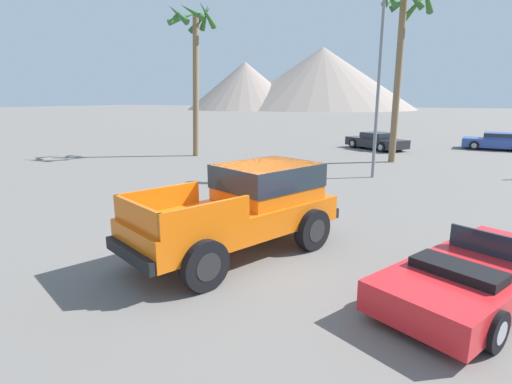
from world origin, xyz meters
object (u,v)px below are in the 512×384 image
(palm_tree_short, at_px, (194,45))
(palm_tree_tall, at_px, (403,33))
(parked_car_blue, at_px, (496,141))
(street_lamp_post, at_px, (380,71))
(orange_pickup_truck, at_px, (249,203))
(parked_car_dark, at_px, (377,141))
(red_convertible_car, at_px, (476,276))

(palm_tree_short, bearing_deg, palm_tree_tall, 13.61)
(parked_car_blue, xyz_separation_m, street_lamp_post, (-5.58, -13.96, 4.00))
(orange_pickup_truck, bearing_deg, parked_car_blue, 96.32)
(parked_car_dark, distance_m, palm_tree_tall, 8.44)
(red_convertible_car, bearing_deg, palm_tree_tall, 127.67)
(orange_pickup_truck, relative_size, palm_tree_short, 0.62)
(street_lamp_post, height_order, palm_tree_tall, palm_tree_tall)
(red_convertible_car, xyz_separation_m, palm_tree_tall, (-3.68, 15.53, 6.32))
(red_convertible_car, bearing_deg, parked_car_blue, 110.26)
(palm_tree_tall, relative_size, palm_tree_short, 1.04)
(street_lamp_post, relative_size, palm_tree_short, 0.87)
(orange_pickup_truck, bearing_deg, palm_tree_tall, 107.48)
(orange_pickup_truck, relative_size, street_lamp_post, 0.72)
(palm_tree_tall, height_order, palm_tree_short, palm_tree_tall)
(parked_car_dark, xyz_separation_m, street_lamp_post, (1.81, -10.43, 3.99))
(street_lamp_post, xyz_separation_m, palm_tree_short, (-11.13, 2.25, 1.92))
(red_convertible_car, xyz_separation_m, parked_car_dark, (-5.64, 20.98, 0.17))
(orange_pickup_truck, relative_size, palm_tree_tall, 0.60)
(palm_tree_tall, bearing_deg, parked_car_dark, 109.79)
(orange_pickup_truck, distance_m, parked_car_dark, 20.78)
(red_convertible_car, xyz_separation_m, parked_car_blue, (1.75, 24.52, 0.17))
(parked_car_blue, distance_m, street_lamp_post, 15.56)
(orange_pickup_truck, height_order, street_lamp_post, street_lamp_post)
(red_convertible_car, relative_size, parked_car_dark, 1.04)
(parked_car_dark, bearing_deg, red_convertible_car, -131.58)
(red_convertible_car, bearing_deg, orange_pickup_truck, -158.57)
(red_convertible_car, relative_size, palm_tree_tall, 0.52)
(street_lamp_post, bearing_deg, palm_tree_short, 168.59)
(parked_car_dark, xyz_separation_m, palm_tree_short, (-9.32, -8.18, 5.91))
(orange_pickup_truck, bearing_deg, street_lamp_post, 106.61)
(parked_car_dark, bearing_deg, palm_tree_tall, -126.85)
(palm_tree_short, bearing_deg, red_convertible_car, -40.56)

